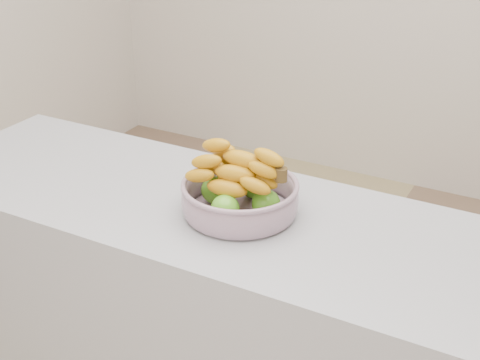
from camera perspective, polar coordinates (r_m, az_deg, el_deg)
The scene contains 2 objects.
counter at distance 2.07m, azimuth -0.34°, elevation -13.67°, with size 2.00×0.60×0.90m, color #94959C.
fruit_bowl at distance 1.78m, azimuth -0.01°, elevation -1.17°, with size 0.32×0.32×0.18m.
Camera 1 is at (0.76, -1.57, 1.79)m, focal length 50.00 mm.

